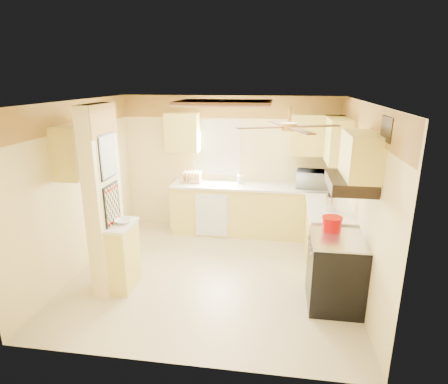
% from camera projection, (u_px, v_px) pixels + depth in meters
% --- Properties ---
extents(floor, '(4.00, 4.00, 0.00)m').
position_uv_depth(floor, '(213.00, 273.00, 5.61)').
color(floor, '#CEBC8E').
rests_on(floor, ground).
extents(ceiling, '(4.00, 4.00, 0.00)m').
position_uv_depth(ceiling, '(211.00, 102.00, 4.88)').
color(ceiling, white).
rests_on(ceiling, wall_back).
extents(wall_back, '(4.00, 0.00, 4.00)m').
position_uv_depth(wall_back, '(230.00, 164.00, 7.04)').
color(wall_back, '#FAE398').
rests_on(wall_back, floor).
extents(wall_front, '(4.00, 0.00, 4.00)m').
position_uv_depth(wall_front, '(176.00, 253.00, 3.44)').
color(wall_front, '#FAE398').
rests_on(wall_front, floor).
extents(wall_left, '(0.00, 3.80, 3.80)m').
position_uv_depth(wall_left, '(79.00, 187.00, 5.52)').
color(wall_left, '#FAE398').
rests_on(wall_left, floor).
extents(wall_right, '(0.00, 3.80, 3.80)m').
position_uv_depth(wall_right, '(360.00, 200.00, 4.96)').
color(wall_right, '#FAE398').
rests_on(wall_right, floor).
extents(wallpaper_border, '(4.00, 0.02, 0.40)m').
position_uv_depth(wallpaper_border, '(230.00, 107.00, 6.72)').
color(wallpaper_border, gold).
rests_on(wallpaper_border, wall_back).
extents(partition_column, '(0.20, 0.70, 2.50)m').
position_uv_depth(partition_column, '(104.00, 201.00, 4.91)').
color(partition_column, '#FAE398').
rests_on(partition_column, floor).
extents(partition_ledge, '(0.25, 0.55, 0.90)m').
position_uv_depth(partition_ledge, '(124.00, 257.00, 5.11)').
color(partition_ledge, '#F0DB65').
rests_on(partition_ledge, floor).
extents(ledge_top, '(0.28, 0.58, 0.04)m').
position_uv_depth(ledge_top, '(122.00, 225.00, 4.98)').
color(ledge_top, white).
rests_on(ledge_top, partition_ledge).
extents(lower_cabinets_back, '(3.00, 0.60, 0.90)m').
position_uv_depth(lower_cabinets_back, '(254.00, 211.00, 6.92)').
color(lower_cabinets_back, '#F0DB65').
rests_on(lower_cabinets_back, floor).
extents(lower_cabinets_right, '(0.60, 1.40, 0.90)m').
position_uv_depth(lower_cabinets_right, '(327.00, 236.00, 5.80)').
color(lower_cabinets_right, '#F0DB65').
rests_on(lower_cabinets_right, floor).
extents(countertop_back, '(3.04, 0.64, 0.04)m').
position_uv_depth(countertop_back, '(255.00, 186.00, 6.77)').
color(countertop_back, white).
rests_on(countertop_back, lower_cabinets_back).
extents(countertop_right, '(0.64, 1.44, 0.04)m').
position_uv_depth(countertop_right, '(329.00, 207.00, 5.67)').
color(countertop_right, white).
rests_on(countertop_right, lower_cabinets_right).
extents(dishwasher_panel, '(0.58, 0.02, 0.80)m').
position_uv_depth(dishwasher_panel, '(212.00, 215.00, 6.73)').
color(dishwasher_panel, white).
rests_on(dishwasher_panel, lower_cabinets_back).
extents(window, '(0.92, 0.02, 1.02)m').
position_uv_depth(window, '(217.00, 148.00, 6.98)').
color(window, white).
rests_on(window, wall_back).
extents(upper_cab_back_left, '(0.60, 0.35, 0.70)m').
position_uv_depth(upper_cab_back_left, '(183.00, 132.00, 6.82)').
color(upper_cab_back_left, '#F0DB65').
rests_on(upper_cab_back_left, wall_back).
extents(upper_cab_back_right, '(0.90, 0.35, 0.70)m').
position_uv_depth(upper_cab_back_right, '(317.00, 135.00, 6.48)').
color(upper_cab_back_right, '#F0DB65').
rests_on(upper_cab_back_right, wall_back).
extents(upper_cab_right, '(0.35, 1.00, 0.70)m').
position_uv_depth(upper_cab_right, '(337.00, 140.00, 5.99)').
color(upper_cab_right, '#F0DB65').
rests_on(upper_cab_right, wall_right).
extents(upper_cab_left_wall, '(0.35, 0.75, 0.70)m').
position_uv_depth(upper_cab_left_wall, '(77.00, 151.00, 5.09)').
color(upper_cab_left_wall, '#F0DB65').
rests_on(upper_cab_left_wall, wall_left).
extents(upper_cab_over_stove, '(0.35, 0.76, 0.52)m').
position_uv_depth(upper_cab_over_stove, '(361.00, 156.00, 4.26)').
color(upper_cab_over_stove, '#F0DB65').
rests_on(upper_cab_over_stove, wall_right).
extents(stove, '(0.68, 0.77, 0.92)m').
position_uv_depth(stove, '(335.00, 271.00, 4.72)').
color(stove, black).
rests_on(stove, floor).
extents(range_hood, '(0.50, 0.76, 0.14)m').
position_uv_depth(range_hood, '(350.00, 183.00, 4.37)').
color(range_hood, black).
rests_on(range_hood, upper_cab_over_stove).
extents(poster_menu, '(0.02, 0.42, 0.57)m').
position_uv_depth(poster_menu, '(108.00, 156.00, 4.72)').
color(poster_menu, black).
rests_on(poster_menu, partition_column).
extents(poster_nashville, '(0.02, 0.42, 0.57)m').
position_uv_depth(poster_nashville, '(112.00, 205.00, 4.91)').
color(poster_nashville, black).
rests_on(poster_nashville, partition_column).
extents(ceiling_light_panel, '(1.35, 0.95, 0.06)m').
position_uv_depth(ceiling_light_panel, '(224.00, 103.00, 5.35)').
color(ceiling_light_panel, brown).
rests_on(ceiling_light_panel, ceiling).
extents(ceiling_fan, '(1.15, 1.15, 0.26)m').
position_uv_depth(ceiling_fan, '(289.00, 126.00, 4.14)').
color(ceiling_fan, gold).
rests_on(ceiling_fan, ceiling).
extents(vent_grate, '(0.02, 0.40, 0.25)m').
position_uv_depth(vent_grate, '(387.00, 129.00, 3.81)').
color(vent_grate, black).
rests_on(vent_grate, wall_right).
extents(microwave, '(0.59, 0.43, 0.30)m').
position_uv_depth(microwave, '(312.00, 179.00, 6.59)').
color(microwave, white).
rests_on(microwave, countertop_back).
extents(bowl, '(0.22, 0.22, 0.05)m').
position_uv_depth(bowl, '(123.00, 221.00, 4.99)').
color(bowl, white).
rests_on(bowl, ledge_top).
extents(dutch_oven, '(0.26, 0.26, 0.18)m').
position_uv_depth(dutch_oven, '(332.00, 223.00, 4.82)').
color(dutch_oven, '#B10201').
rests_on(dutch_oven, stove).
extents(kettle, '(0.17, 0.17, 0.25)m').
position_uv_depth(kettle, '(331.00, 203.00, 5.43)').
color(kettle, silver).
rests_on(kettle, countertop_right).
extents(dish_rack, '(0.34, 0.25, 0.20)m').
position_uv_depth(dish_rack, '(192.00, 178.00, 6.95)').
color(dish_rack, '#DCB57F').
rests_on(dish_rack, countertop_back).
extents(utensil_crock, '(0.12, 0.12, 0.23)m').
position_uv_depth(utensil_crock, '(240.00, 179.00, 6.87)').
color(utensil_crock, white).
rests_on(utensil_crock, countertop_back).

